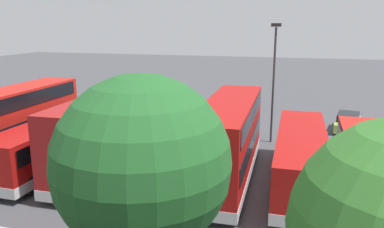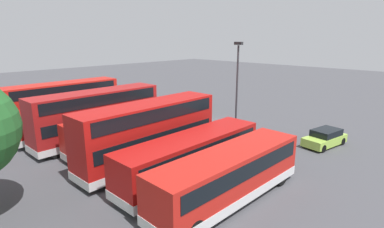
% 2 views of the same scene
% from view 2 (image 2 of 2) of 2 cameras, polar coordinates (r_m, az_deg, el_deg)
% --- Properties ---
extents(ground_plane, '(140.00, 140.00, 0.00)m').
position_cam_2_polar(ground_plane, '(32.71, 4.33, -1.80)').
color(ground_plane, '#47474C').
extents(bus_single_deck_near_end, '(2.78, 10.64, 2.95)m').
position_cam_2_polar(bus_single_deck_near_end, '(17.31, 6.98, -11.21)').
color(bus_single_deck_near_end, red).
rests_on(bus_single_deck_near_end, ground).
extents(bus_single_deck_second, '(2.66, 11.07, 2.95)m').
position_cam_2_polar(bus_single_deck_second, '(19.69, -0.06, -7.86)').
color(bus_single_deck_second, '#B71411').
rests_on(bus_single_deck_second, ground).
extents(bus_double_decker_third, '(2.78, 11.15, 4.55)m').
position_cam_2_polar(bus_double_decker_third, '(21.94, -8.06, -3.34)').
color(bus_double_decker_third, '#B71411').
rests_on(bus_double_decker_third, ground).
extents(bus_single_deck_fourth, '(2.61, 10.39, 2.95)m').
position_cam_2_polar(bus_single_deck_fourth, '(25.37, -11.83, -3.03)').
color(bus_single_deck_fourth, red).
rests_on(bus_single_deck_fourth, ground).
extents(bus_double_decker_fifth, '(2.75, 11.46, 4.55)m').
position_cam_2_polar(bus_double_decker_fifth, '(27.71, -17.30, -0.13)').
color(bus_double_decker_fifth, '#A51919').
rests_on(bus_double_decker_fifth, ground).
extents(bus_single_deck_sixth, '(2.87, 12.00, 2.95)m').
position_cam_2_polar(bus_single_deck_sixth, '(30.81, -20.08, -0.53)').
color(bus_single_deck_sixth, '#B71411').
rests_on(bus_single_deck_sixth, ground).
extents(bus_double_decker_seventh, '(2.64, 11.31, 4.55)m').
position_cam_2_polar(bus_double_decker_seventh, '(33.89, -22.95, 1.93)').
color(bus_double_decker_seventh, red).
rests_on(bus_double_decker_seventh, ground).
extents(car_hatchback_silver, '(3.49, 4.41, 1.43)m').
position_cam_2_polar(car_hatchback_silver, '(38.61, 1.13, 1.81)').
color(car_hatchback_silver, '#A5D14C').
rests_on(car_hatchback_silver, ground).
extents(car_small_green, '(2.49, 4.41, 1.43)m').
position_cam_2_polar(car_small_green, '(28.27, 23.69, -4.12)').
color(car_small_green, '#A5D14C').
rests_on(car_small_green, ground).
extents(lamp_post_tall, '(0.70, 0.30, 8.66)m').
position_cam_2_polar(lamp_post_tall, '(25.75, 8.45, 5.14)').
color(lamp_post_tall, '#38383D').
rests_on(lamp_post_tall, ground).
extents(waste_bin_yellow, '(0.60, 0.60, 0.95)m').
position_cam_2_polar(waste_bin_yellow, '(40.62, -12.94, 1.75)').
color(waste_bin_yellow, '#197F33').
rests_on(waste_bin_yellow, ground).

